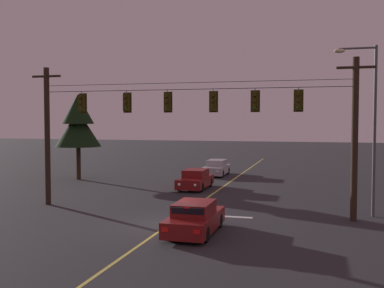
{
  "coord_description": "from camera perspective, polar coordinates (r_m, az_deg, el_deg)",
  "views": [
    {
      "loc": [
        6.68,
        -20.18,
        4.87
      ],
      "look_at": [
        0.0,
        4.34,
        3.6
      ],
      "focal_mm": 43.06,
      "sensor_mm": 36.0,
      "label": 1
    }
  ],
  "objects": [
    {
      "name": "ground_plane",
      "position": [
        21.8,
        -3.04,
        -10.05
      ],
      "size": [
        180.0,
        180.0,
        0.0
      ],
      "primitive_type": "plane",
      "color": "#28282B"
    },
    {
      "name": "lane_centre_stripe",
      "position": [
        30.65,
        2.47,
        -6.28
      ],
      "size": [
        0.14,
        60.0,
        0.01
      ],
      "primitive_type": "cube",
      "color": "#D1C64C",
      "rests_on": "ground"
    },
    {
      "name": "stop_bar_paint",
      "position": [
        23.91,
        3.43,
        -8.89
      ],
      "size": [
        3.4,
        0.36,
        0.01
      ],
      "primitive_type": "cube",
      "color": "silver",
      "rests_on": "ground"
    },
    {
      "name": "traffic_light_rightmost",
      "position": [
        23.72,
        7.8,
        5.3
      ],
      "size": [
        0.48,
        0.41,
        1.22
      ],
      "color": "black"
    },
    {
      "name": "traffic_light_centre",
      "position": [
        24.77,
        -3.1,
        5.22
      ],
      "size": [
        0.48,
        0.41,
        1.22
      ],
      "color": "black"
    },
    {
      "name": "car_oncoming_trailing",
      "position": [
        41.43,
        3.05,
        -2.99
      ],
      "size": [
        1.8,
        4.42,
        1.39
      ],
      "color": "#A5A5AD",
      "rests_on": "ground"
    },
    {
      "name": "traffic_light_right_inner",
      "position": [
        24.1,
        2.61,
        5.29
      ],
      "size": [
        0.48,
        0.41,
        1.22
      ],
      "color": "black"
    },
    {
      "name": "traffic_light_left_inner",
      "position": [
        25.61,
        -8.14,
        5.12
      ],
      "size": [
        0.48,
        0.41,
        1.22
      ],
      "color": "black"
    },
    {
      "name": "tree_verge_near",
      "position": [
        39.28,
        -13.93,
        2.52
      ],
      "size": [
        3.78,
        3.78,
        7.09
      ],
      "color": "#332316",
      "rests_on": "ground"
    },
    {
      "name": "car_waiting_near_lane",
      "position": [
        20.2,
        0.33,
        -9.21
      ],
      "size": [
        1.8,
        4.33,
        1.39
      ],
      "color": "maroon",
      "rests_on": "ground"
    },
    {
      "name": "traffic_light_leftmost",
      "position": [
        26.81,
        -13.51,
        4.97
      ],
      "size": [
        0.48,
        0.41,
        1.22
      ],
      "color": "black"
    },
    {
      "name": "car_oncoming_lead",
      "position": [
        33.21,
        0.42,
        -4.44
      ],
      "size": [
        1.8,
        4.42,
        1.39
      ],
      "color": "maroon",
      "rests_on": "ground"
    },
    {
      "name": "street_lamp_corner",
      "position": [
        24.96,
        21.04,
        3.33
      ],
      "size": [
        2.11,
        0.3,
        8.67
      ],
      "color": "#4C4F54",
      "rests_on": "ground"
    },
    {
      "name": "traffic_light_far_right",
      "position": [
        23.54,
        13.04,
        5.27
      ],
      "size": [
        0.48,
        0.41,
        1.22
      ],
      "color": "black"
    },
    {
      "name": "signal_span_assembly",
      "position": [
        24.46,
        -0.62,
        1.12
      ],
      "size": [
        18.68,
        0.32,
        7.95
      ],
      "color": "#2D2116",
      "rests_on": "ground"
    }
  ]
}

